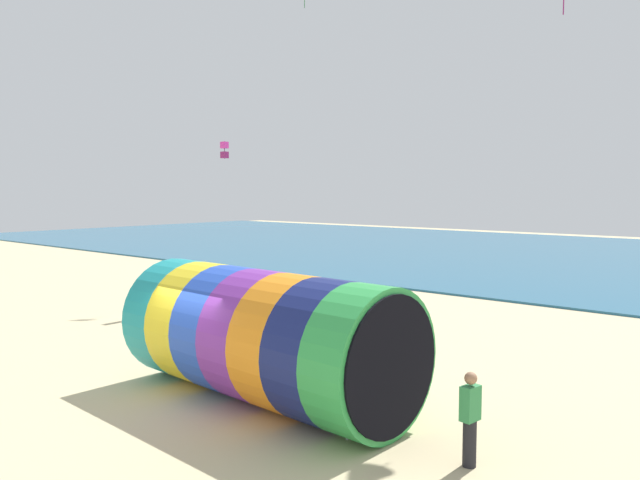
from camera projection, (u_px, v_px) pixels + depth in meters
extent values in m
plane|color=#CCBA8C|center=(208.00, 393.00, 14.78)|extent=(120.00, 120.00, 0.00)
cube|color=#236084|center=(625.00, 260.00, 42.23)|extent=(120.00, 40.00, 0.10)
cylinder|color=teal|center=(184.00, 317.00, 16.32)|extent=(1.19, 3.05, 3.00)
cylinder|color=yellow|center=(208.00, 323.00, 15.61)|extent=(1.19, 3.05, 3.00)
cylinder|color=blue|center=(234.00, 329.00, 14.90)|extent=(1.19, 3.05, 3.00)
cylinder|color=purple|center=(263.00, 336.00, 14.19)|extent=(1.19, 3.05, 3.00)
cylinder|color=orange|center=(295.00, 344.00, 13.48)|extent=(1.19, 3.05, 3.00)
cylinder|color=navy|center=(331.00, 352.00, 12.77)|extent=(1.19, 3.05, 3.00)
cylinder|color=green|center=(370.00, 362.00, 12.06)|extent=(1.19, 3.05, 3.00)
cylinder|color=black|center=(393.00, 367.00, 11.69)|extent=(0.20, 2.76, 2.76)
cylinder|color=black|center=(469.00, 443.00, 10.85)|extent=(0.24, 0.24, 0.82)
cube|color=#338C4C|center=(470.00, 403.00, 10.80)|extent=(0.27, 0.39, 0.62)
sphere|color=#9E7051|center=(471.00, 378.00, 10.76)|extent=(0.22, 0.22, 0.22)
cube|color=#D1339E|center=(224.00, 145.00, 26.02)|extent=(0.27, 0.27, 0.27)
cube|color=#7D1E5E|center=(225.00, 155.00, 26.05)|extent=(0.27, 0.27, 0.27)
cylinder|color=black|center=(224.00, 150.00, 26.03)|extent=(0.02, 0.02, 0.73)
cylinder|color=silver|center=(347.00, 373.00, 11.94)|extent=(0.05, 0.05, 2.64)
cone|color=green|center=(357.00, 316.00, 11.70)|extent=(0.45, 0.36, 0.36)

